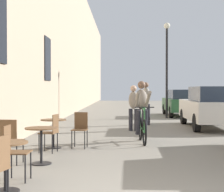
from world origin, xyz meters
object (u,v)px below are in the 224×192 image
parked_car_third (182,102)px  parked_car_second (212,107)px  pedestrian_near (133,105)px  street_lamp (167,58)px  cafe_table_mid (41,138)px  cafe_chair_mid_toward_street (11,138)px  cafe_chair_far_toward_street (80,127)px  cafe_table_far (53,127)px  cafe_table_near (5,156)px  pedestrian_mid (146,101)px  cyclist_on_bicycle (142,113)px  cafe_chair_near_toward_wall (13,149)px  cafe_chair_far_toward_wall (51,130)px

parked_car_third → parked_car_second: bearing=-89.1°
pedestrian_near → street_lamp: bearing=71.6°
cafe_table_mid → cafe_chair_mid_toward_street: cafe_chair_mid_toward_street is taller
parked_car_second → cafe_chair_far_toward_street: bearing=-133.5°
pedestrian_near → parked_car_third: 7.78m
cafe_chair_mid_toward_street → cafe_table_far: cafe_chair_mid_toward_street is taller
cafe_table_near → cafe_chair_far_toward_street: size_ratio=0.81×
cafe_chair_far_toward_street → pedestrian_mid: pedestrian_mid is taller
cafe_chair_mid_toward_street → parked_car_third: bearing=67.0°
cafe_table_far → cyclist_on_bicycle: 2.56m
parked_car_second → parked_car_third: parked_car_second is taller
cafe_chair_near_toward_wall → cafe_table_mid: bearing=83.0°
cafe_chair_near_toward_wall → cafe_table_mid: size_ratio=1.24×
cyclist_on_bicycle → street_lamp: street_lamp is taller
cafe_chair_mid_toward_street → cafe_table_near: bearing=-74.9°
cafe_chair_near_toward_wall → pedestrian_near: (2.18, 7.06, 0.39)m
parked_car_third → cafe_table_mid: bearing=-110.9°
cyclist_on_bicycle → cafe_table_far: bearing=-153.7°
cafe_chair_mid_toward_street → pedestrian_near: (2.60, 5.83, 0.39)m
cyclist_on_bicycle → street_lamp: size_ratio=0.36×
cafe_table_far → parked_car_second: parked_car_second is taller
cafe_chair_mid_toward_street → cyclist_on_bicycle: size_ratio=0.51×
cafe_chair_near_toward_wall → cafe_chair_far_toward_street: bearing=78.0°
cafe_chair_mid_toward_street → parked_car_second: parked_car_second is taller
cafe_table_far → cafe_chair_far_toward_wall: size_ratio=0.81×
cafe_table_near → cafe_chair_far_toward_wall: size_ratio=0.81×
cafe_chair_far_toward_wall → pedestrian_mid: size_ratio=0.50×
cyclist_on_bicycle → street_lamp: (1.77, 8.44, 2.30)m
parked_car_second → cafe_chair_near_toward_wall: bearing=-122.9°
cafe_table_mid → pedestrian_mid: (2.61, 7.84, 0.48)m
pedestrian_mid → cafe_chair_mid_toward_street: bearing=-112.0°
cafe_chair_mid_toward_street → street_lamp: bearing=68.7°
cyclist_on_bicycle → parked_car_third: size_ratio=0.43×
cafe_table_near → parked_car_third: (5.04, 14.90, 0.24)m
cafe_table_near → cafe_chair_mid_toward_street: 1.93m
cafe_chair_near_toward_wall → pedestrian_near: bearing=72.9°
cafe_table_mid → pedestrian_mid: size_ratio=0.41×
cafe_chair_far_toward_street → parked_car_third: 11.80m
cafe_table_far → street_lamp: (4.05, 9.57, 2.59)m
cafe_chair_mid_toward_street → pedestrian_mid: 8.54m
cyclist_on_bicycle → parked_car_third: (2.80, 9.89, -0.05)m
parked_car_second → parked_car_third: bearing=90.9°
street_lamp → cafe_table_mid: bearing=-108.8°
cafe_chair_far_toward_wall → cyclist_on_bicycle: cyclist_on_bicycle is taller
pedestrian_near → street_lamp: 6.45m
cafe_chair_far_toward_street → street_lamp: 10.41m
pedestrian_mid → cafe_chair_far_toward_street: bearing=-109.5°
pedestrian_mid → parked_car_third: pedestrian_mid is taller
street_lamp → cafe_chair_far_toward_street: bearing=-109.6°
cafe_chair_mid_toward_street → pedestrian_mid: bearing=68.0°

